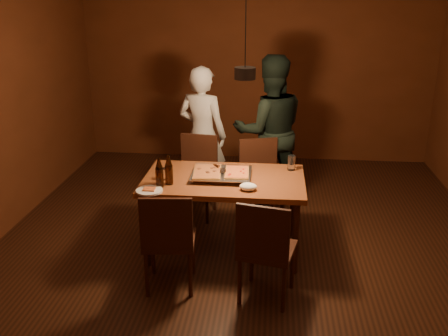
# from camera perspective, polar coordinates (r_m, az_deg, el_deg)

# --- Properties ---
(room_shell) EXTENTS (6.00, 6.00, 6.00)m
(room_shell) POSITION_cam_1_polar(r_m,az_deg,el_deg) (4.35, 2.35, 6.21)
(room_shell) COLOR #3B1C10
(room_shell) RESTS_ON ground
(dining_table) EXTENTS (1.50, 0.90, 0.75)m
(dining_table) POSITION_cam_1_polar(r_m,az_deg,el_deg) (4.70, 0.00, -1.99)
(dining_table) COLOR brown
(dining_table) RESTS_ON floor
(chair_far_left) EXTENTS (0.47, 0.47, 0.49)m
(chair_far_left) POSITION_cam_1_polar(r_m,az_deg,el_deg) (5.57, -3.10, 0.02)
(chair_far_left) COLOR #38190F
(chair_far_left) RESTS_ON floor
(chair_far_right) EXTENTS (0.52, 0.52, 0.49)m
(chair_far_right) POSITION_cam_1_polar(r_m,az_deg,el_deg) (5.42, 4.14, -0.56)
(chair_far_right) COLOR #38190F
(chair_far_right) RESTS_ON floor
(chair_near_left) EXTENTS (0.46, 0.46, 0.49)m
(chair_near_left) POSITION_cam_1_polar(r_m,az_deg,el_deg) (4.14, -6.40, -7.44)
(chair_near_left) COLOR #38190F
(chair_near_left) RESTS_ON floor
(chair_near_right) EXTENTS (0.50, 0.50, 0.49)m
(chair_near_right) POSITION_cam_1_polar(r_m,az_deg,el_deg) (3.98, 4.74, -8.53)
(chair_near_right) COLOR #38190F
(chair_near_right) RESTS_ON floor
(pizza_tray) EXTENTS (0.56, 0.47, 0.05)m
(pizza_tray) POSITION_cam_1_polar(r_m,az_deg,el_deg) (4.68, -0.27, -0.79)
(pizza_tray) COLOR silver
(pizza_tray) RESTS_ON dining_table
(pizza_meat) EXTENTS (0.28, 0.42, 0.02)m
(pizza_meat) POSITION_cam_1_polar(r_m,az_deg,el_deg) (4.67, -1.93, -0.41)
(pizza_meat) COLOR maroon
(pizza_meat) RESTS_ON pizza_tray
(pizza_cheese) EXTENTS (0.24, 0.36, 0.02)m
(pizza_cheese) POSITION_cam_1_polar(r_m,az_deg,el_deg) (4.66, 1.48, -0.47)
(pizza_cheese) COLOR gold
(pizza_cheese) RESTS_ON pizza_tray
(spatula) EXTENTS (0.20, 0.25, 0.04)m
(spatula) POSITION_cam_1_polar(r_m,az_deg,el_deg) (4.68, -0.24, -0.29)
(spatula) COLOR silver
(spatula) RESTS_ON pizza_tray
(beer_bottle_a) EXTENTS (0.07, 0.07, 0.27)m
(beer_bottle_a) POSITION_cam_1_polar(r_m,az_deg,el_deg) (4.46, -7.40, -0.54)
(beer_bottle_a) COLOR black
(beer_bottle_a) RESTS_ON dining_table
(beer_bottle_b) EXTENTS (0.07, 0.07, 0.27)m
(beer_bottle_b) POSITION_cam_1_polar(r_m,az_deg,el_deg) (4.51, -6.33, -0.23)
(beer_bottle_b) COLOR black
(beer_bottle_b) RESTS_ON dining_table
(water_glass_left) EXTENTS (0.07, 0.07, 0.11)m
(water_glass_left) POSITION_cam_1_polar(r_m,az_deg,el_deg) (4.66, -6.83, -0.67)
(water_glass_left) COLOR silver
(water_glass_left) RESTS_ON dining_table
(water_glass_right) EXTENTS (0.07, 0.07, 0.15)m
(water_glass_right) POSITION_cam_1_polar(r_m,az_deg,el_deg) (4.90, 7.71, 0.59)
(water_glass_right) COLOR silver
(water_glass_right) RESTS_ON dining_table
(plate_slice) EXTENTS (0.23, 0.23, 0.03)m
(plate_slice) POSITION_cam_1_polar(r_m,az_deg,el_deg) (4.41, -8.54, -2.55)
(plate_slice) COLOR white
(plate_slice) RESTS_ON dining_table
(napkin) EXTENTS (0.16, 0.12, 0.07)m
(napkin) POSITION_cam_1_polar(r_m,az_deg,el_deg) (4.39, 2.79, -2.15)
(napkin) COLOR white
(napkin) RESTS_ON dining_table
(diner_white) EXTENTS (0.68, 0.54, 1.61)m
(diner_white) POSITION_cam_1_polar(r_m,az_deg,el_deg) (5.85, -2.48, 3.79)
(diner_white) COLOR silver
(diner_white) RESTS_ON floor
(diner_dark) EXTENTS (0.97, 0.83, 1.75)m
(diner_dark) POSITION_cam_1_polar(r_m,az_deg,el_deg) (5.78, 5.24, 4.21)
(diner_dark) COLOR black
(diner_dark) RESTS_ON floor
(pendant_lamp) EXTENTS (0.18, 0.18, 1.10)m
(pendant_lamp) POSITION_cam_1_polar(r_m,az_deg,el_deg) (4.27, 2.42, 10.91)
(pendant_lamp) COLOR black
(pendant_lamp) RESTS_ON ceiling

